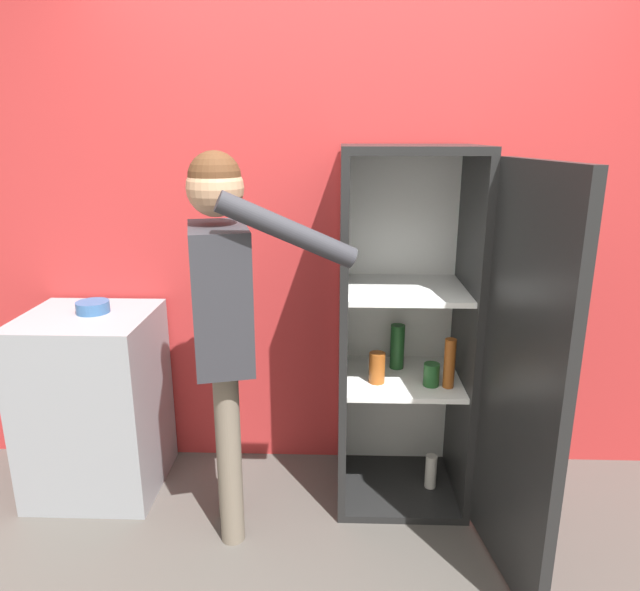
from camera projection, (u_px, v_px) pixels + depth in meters
ground_plane at (357, 586)px, 2.25m from camera, size 12.00×12.00×0.00m
wall_back at (356, 227)px, 2.84m from camera, size 7.00×0.06×2.55m
refrigerator at (427, 340)px, 2.55m from camera, size 0.74×1.15×1.68m
person at (223, 301)px, 2.30m from camera, size 0.71×0.52×1.66m
counter at (95, 403)px, 2.79m from camera, size 0.60×0.56×0.90m
bowl at (93, 307)px, 2.70m from camera, size 0.15×0.15×0.05m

